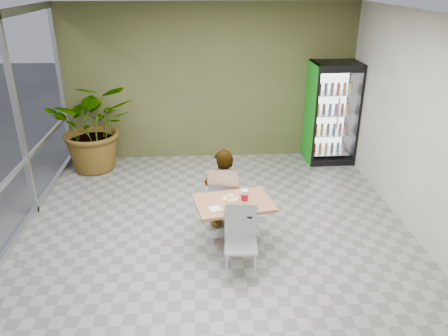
{
  "coord_description": "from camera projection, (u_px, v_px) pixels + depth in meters",
  "views": [
    {
      "loc": [
        -0.23,
        -5.41,
        3.65
      ],
      "look_at": [
        0.13,
        0.54,
        1.0
      ],
      "focal_mm": 35.0,
      "sensor_mm": 36.0,
      "label": 1
    }
  ],
  "objects": [
    {
      "name": "pizza_plate",
      "position": [
        231.0,
        197.0,
        6.17
      ],
      "size": [
        0.31,
        0.28,
        0.03
      ],
      "color": "white",
      "rests_on": "dining_table"
    },
    {
      "name": "cafeteria_tray",
      "position": [
        241.0,
        211.0,
        5.83
      ],
      "size": [
        0.47,
        0.41,
        0.02
      ],
      "primitive_type": "cube",
      "rotation": [
        0.0,
        0.0,
        -0.41
      ],
      "color": "black",
      "rests_on": "dining_table"
    },
    {
      "name": "napkin_stack",
      "position": [
        215.0,
        209.0,
        5.88
      ],
      "size": [
        0.2,
        0.2,
        0.02
      ],
      "primitive_type": "cube",
      "rotation": [
        0.0,
        0.0,
        0.34
      ],
      "color": "white",
      "rests_on": "dining_table"
    },
    {
      "name": "potted_plant",
      "position": [
        94.0,
        126.0,
        8.62
      ],
      "size": [
        1.78,
        1.58,
        1.82
      ],
      "primitive_type": "imported",
      "rotation": [
        0.0,
        0.0,
        0.1
      ],
      "color": "#346C2B",
      "rests_on": "ground"
    },
    {
      "name": "room_envelope",
      "position": [
        217.0,
        144.0,
        5.78
      ],
      "size": [
        6.0,
        7.0,
        3.2
      ],
      "primitive_type": null,
      "color": "silver",
      "rests_on": "ground"
    },
    {
      "name": "chair_far",
      "position": [
        223.0,
        193.0,
        6.65
      ],
      "size": [
        0.49,
        0.5,
        1.04
      ],
      "rotation": [
        0.0,
        0.0,
        3.07
      ],
      "color": "#B9BBBF",
      "rests_on": "ground"
    },
    {
      "name": "soda_cup",
      "position": [
        245.0,
        196.0,
        6.04
      ],
      "size": [
        0.1,
        0.1,
        0.18
      ],
      "color": "white",
      "rests_on": "dining_table"
    },
    {
      "name": "beverage_fridge",
      "position": [
        332.0,
        113.0,
        8.99
      ],
      "size": [
        0.97,
        0.76,
        2.08
      ],
      "rotation": [
        0.0,
        0.0,
        0.03
      ],
      "color": "black",
      "rests_on": "ground"
    },
    {
      "name": "ground",
      "position": [
        218.0,
        245.0,
        6.43
      ],
      "size": [
        7.0,
        7.0,
        0.0
      ],
      "primitive_type": "plane",
      "color": "gray",
      "rests_on": "ground"
    },
    {
      "name": "seated_woman",
      "position": [
        223.0,
        197.0,
        6.75
      ],
      "size": [
        0.61,
        0.42,
        1.6
      ],
      "primitive_type": "imported",
      "rotation": [
        0.0,
        0.0,
        3.07
      ],
      "color": "black",
      "rests_on": "ground"
    },
    {
      "name": "dining_table",
      "position": [
        234.0,
        215.0,
        6.18
      ],
      "size": [
        1.18,
        0.92,
        0.75
      ],
      "rotation": [
        0.0,
        0.0,
        0.19
      ],
      "color": "#A57746",
      "rests_on": "ground"
    },
    {
      "name": "chair_near",
      "position": [
        241.0,
        235.0,
        5.67
      ],
      "size": [
        0.45,
        0.45,
        0.95
      ],
      "rotation": [
        0.0,
        0.0,
        -0.06
      ],
      "color": "#B9BBBF",
      "rests_on": "ground"
    }
  ]
}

